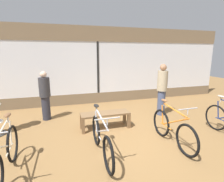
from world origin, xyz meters
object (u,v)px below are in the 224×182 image
bicycle_left (101,139)px  customer_near_rack (45,95)px  bicycle_far_left (5,156)px  customer_by_window (162,89)px  bicycle_right (172,129)px  display_bench (105,116)px

bicycle_left → customer_near_rack: size_ratio=1.12×
bicycle_far_left → customer_near_rack: bearing=79.4°
bicycle_far_left → customer_by_window: bearing=24.9°
customer_near_rack → bicycle_left: bearing=-64.2°
bicycle_left → bicycle_right: bearing=-0.4°
display_bench → customer_near_rack: 2.11m
customer_near_rack → bicycle_far_left: bearing=-100.6°
bicycle_far_left → customer_near_rack: size_ratio=1.13×
bicycle_right → customer_near_rack: size_ratio=1.06×
bicycle_left → customer_by_window: customer_by_window is taller
bicycle_right → display_bench: 1.86m
bicycle_left → bicycle_far_left: bearing=-175.2°
display_bench → customer_near_rack: (-1.67, 1.21, 0.44)m
bicycle_far_left → display_bench: bicycle_far_left is taller
display_bench → bicycle_left: bearing=-108.2°
bicycle_left → bicycle_right: 1.72m
bicycle_right → display_bench: bicycle_right is taller
display_bench → customer_near_rack: size_ratio=0.88×
bicycle_right → customer_near_rack: (-2.95, 2.55, 0.44)m
customer_near_rack → bicycle_right: bearing=-40.9°
bicycle_far_left → customer_by_window: customer_by_window is taller
customer_near_rack → customer_by_window: 3.89m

